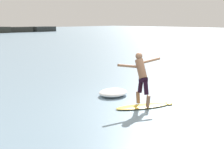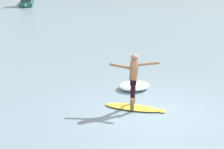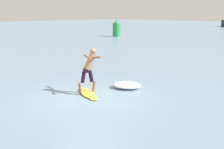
# 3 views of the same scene
# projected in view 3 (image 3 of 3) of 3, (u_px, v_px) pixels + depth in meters

# --- Properties ---
(ground_plane) EXTENTS (200.00, 200.00, 0.00)m
(ground_plane) POSITION_uv_depth(u_px,v_px,m) (90.00, 98.00, 12.12)
(ground_plane) COLOR #708CA1
(surfboard) EXTENTS (2.10, 1.34, 0.21)m
(surfboard) POSITION_uv_depth(u_px,v_px,m) (88.00, 93.00, 12.64)
(surfboard) COLOR yellow
(surfboard) RESTS_ON ground
(surfer) EXTENTS (1.65, 0.93, 1.78)m
(surfer) POSITION_uv_depth(u_px,v_px,m) (90.00, 66.00, 12.51)
(surfer) COLOR brown
(surfer) RESTS_ON surfboard
(channel_marker_buoy) EXTENTS (1.09, 1.09, 2.24)m
(channel_marker_buoy) POSITION_uv_depth(u_px,v_px,m) (117.00, 29.00, 42.47)
(channel_marker_buoy) COLOR #288447
(channel_marker_buoy) RESTS_ON ground
(wave_foam_at_tail) EXTENTS (1.49, 1.34, 0.27)m
(wave_foam_at_tail) POSITION_uv_depth(u_px,v_px,m) (127.00, 85.00, 13.60)
(wave_foam_at_tail) COLOR white
(wave_foam_at_tail) RESTS_ON ground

